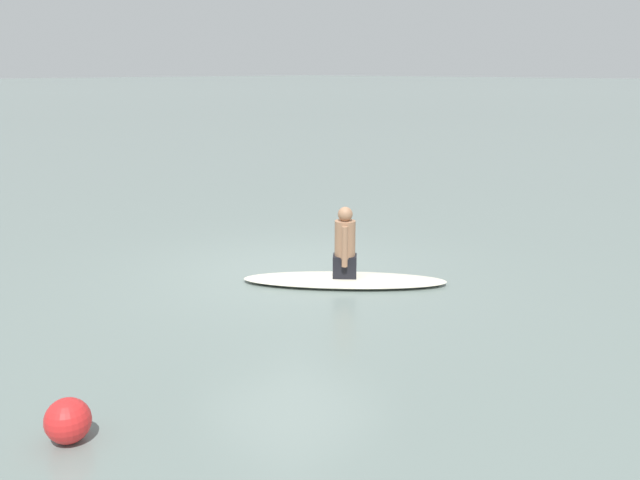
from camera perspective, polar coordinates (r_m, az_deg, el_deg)
name	(u,v)px	position (r m, az deg, el deg)	size (l,w,h in m)	color
ground_plane	(291,272)	(10.48, -2.48, -2.75)	(400.00, 400.00, 0.00)	slate
surfboard	(345,280)	(9.91, 2.11, -3.43)	(3.01, 0.78, 0.11)	silver
person_paddler	(345,245)	(9.76, 2.14, -0.46)	(0.44, 0.44, 1.05)	black
buoy_marker	(68,421)	(6.26, -20.69, -14.21)	(0.39, 0.39, 0.39)	red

